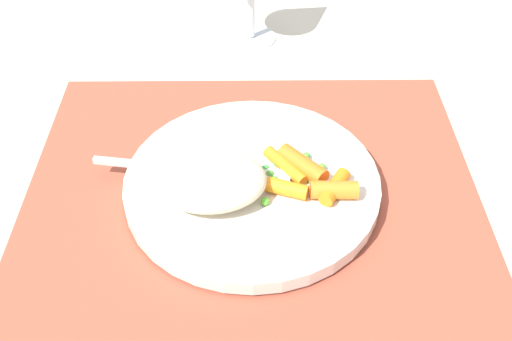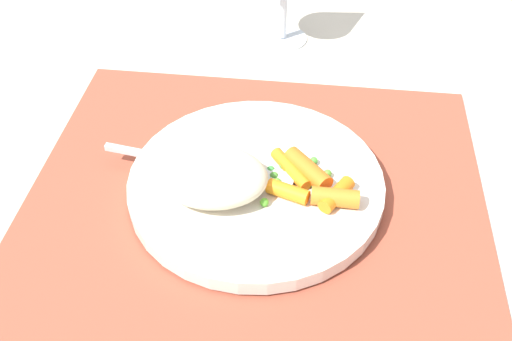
{
  "view_description": "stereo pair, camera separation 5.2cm",
  "coord_description": "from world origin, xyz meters",
  "views": [
    {
      "loc": [
        -0.0,
        -0.4,
        0.41
      ],
      "look_at": [
        0.0,
        0.0,
        0.03
      ],
      "focal_mm": 41.49,
      "sensor_mm": 36.0,
      "label": 1
    },
    {
      "loc": [
        0.05,
        -0.4,
        0.41
      ],
      "look_at": [
        0.0,
        0.0,
        0.03
      ],
      "focal_mm": 41.49,
      "sensor_mm": 36.0,
      "label": 2
    }
  ],
  "objects": [
    {
      "name": "rice_mound",
      "position": [
        -0.04,
        -0.02,
        0.04
      ],
      "size": [
        0.1,
        0.08,
        0.04
      ],
      "primitive_type": "ellipsoid",
      "color": "beige",
      "rests_on": "plate"
    },
    {
      "name": "carrot_portion",
      "position": [
        0.05,
        -0.01,
        0.03
      ],
      "size": [
        0.09,
        0.08,
        0.02
      ],
      "color": "orange",
      "rests_on": "plate"
    },
    {
      "name": "ground_plane",
      "position": [
        0.0,
        0.0,
        0.0
      ],
      "size": [
        2.4,
        2.4,
        0.0
      ],
      "primitive_type": "plane",
      "color": "beige"
    },
    {
      "name": "placemat",
      "position": [
        0.0,
        0.0,
        0.0
      ],
      "size": [
        0.44,
        0.37,
        0.01
      ],
      "primitive_type": "cube",
      "color": "#9E4733",
      "rests_on": "ground_plane"
    },
    {
      "name": "pea_scatter",
      "position": [
        0.04,
        0.0,
        0.03
      ],
      "size": [
        0.08,
        0.07,
        0.01
      ],
      "color": "#56AA31",
      "rests_on": "plate"
    },
    {
      "name": "fork",
      "position": [
        -0.04,
        0.01,
        0.02
      ],
      "size": [
        0.19,
        0.04,
        0.01
      ],
      "color": "silver",
      "rests_on": "plate"
    },
    {
      "name": "plate",
      "position": [
        0.0,
        0.0,
        0.01
      ],
      "size": [
        0.24,
        0.24,
        0.02
      ],
      "primitive_type": "cylinder",
      "color": "silver",
      "rests_on": "placemat"
    }
  ]
}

